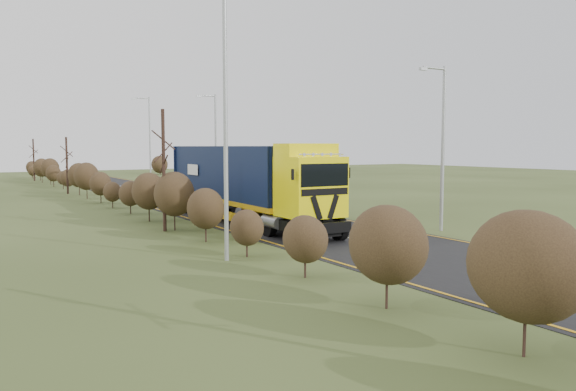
% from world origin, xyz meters
% --- Properties ---
extents(ground, '(160.00, 160.00, 0.00)m').
position_xyz_m(ground, '(0.00, 0.00, 0.00)').
color(ground, '#35421C').
rests_on(ground, ground).
extents(road, '(8.00, 120.00, 0.02)m').
position_xyz_m(road, '(0.00, 10.00, 0.01)').
color(road, black).
rests_on(road, ground).
extents(layby, '(6.00, 18.00, 0.02)m').
position_xyz_m(layby, '(6.50, 20.00, 0.01)').
color(layby, '#2A2725').
rests_on(layby, ground).
extents(lane_markings, '(7.52, 116.00, 0.01)m').
position_xyz_m(lane_markings, '(0.00, 9.69, 0.03)').
color(lane_markings, '#CC9113').
rests_on(lane_markings, road).
extents(hedgerow, '(2.24, 102.04, 6.05)m').
position_xyz_m(hedgerow, '(-6.00, 7.89, 1.62)').
color(hedgerow, '#302115').
rests_on(hedgerow, ground).
extents(lorry, '(3.04, 15.65, 4.35)m').
position_xyz_m(lorry, '(-1.83, 4.29, 2.47)').
color(lorry, black).
rests_on(lorry, ground).
extents(car_red_hatchback, '(1.81, 4.38, 1.48)m').
position_xyz_m(car_red_hatchback, '(4.80, 13.03, 0.74)').
color(car_red_hatchback, maroon).
rests_on(car_red_hatchback, ground).
extents(car_blue_sedan, '(1.92, 4.61, 1.48)m').
position_xyz_m(car_blue_sedan, '(7.12, 22.33, 0.74)').
color(car_blue_sedan, '#0D0A3A').
rests_on(car_blue_sedan, ground).
extents(streetlight_near, '(1.74, 0.18, 8.13)m').
position_xyz_m(streetlight_near, '(5.32, -3.05, 4.45)').
color(streetlight_near, '#A1A4A6').
rests_on(streetlight_near, ground).
extents(streetlight_mid, '(1.86, 0.18, 8.74)m').
position_xyz_m(streetlight_mid, '(4.49, 22.57, 4.80)').
color(streetlight_mid, '#A1A4A6').
rests_on(streetlight_mid, ground).
extents(streetlight_far, '(2.16, 0.20, 10.21)m').
position_xyz_m(streetlight_far, '(5.66, 44.91, 5.66)').
color(streetlight_far, '#A1A4A6').
rests_on(streetlight_far, ground).
extents(left_pole, '(0.16, 0.16, 11.36)m').
position_xyz_m(left_pole, '(-6.95, -4.18, 5.68)').
color(left_pole, '#A1A4A6').
rests_on(left_pole, ground).
extents(speed_sign, '(0.63, 0.10, 2.27)m').
position_xyz_m(speed_sign, '(5.60, 9.18, 1.58)').
color(speed_sign, '#A1A4A6').
rests_on(speed_sign, ground).
extents(warning_board, '(0.79, 0.11, 2.06)m').
position_xyz_m(warning_board, '(5.80, 25.11, 1.27)').
color(warning_board, '#A1A4A6').
rests_on(warning_board, ground).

